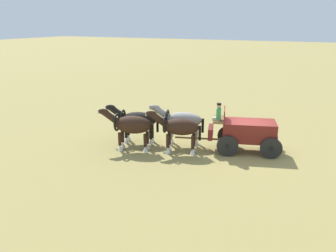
{
  "coord_description": "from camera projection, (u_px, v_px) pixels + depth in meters",
  "views": [
    {
      "loc": [
        -3.96,
        18.16,
        6.84
      ],
      "look_at": [
        4.26,
        1.12,
        1.2
      ],
      "focal_mm": 37.98,
      "sensor_mm": 36.0,
      "label": 1
    }
  ],
  "objects": [
    {
      "name": "draft_horse_rear_off",
      "position": [
        181.0,
        121.0,
        20.06
      ],
      "size": [
        3.02,
        1.42,
        2.27
      ],
      "color": "#9E998E",
      "rests_on": "ground"
    },
    {
      "name": "draft_horse_lead_near",
      "position": [
        131.0,
        125.0,
        19.23
      ],
      "size": [
        3.01,
        1.52,
        2.25
      ],
      "color": "#331E14",
      "rests_on": "ground"
    },
    {
      "name": "draft_horse_lead_off",
      "position": [
        136.0,
        120.0,
        20.48
      ],
      "size": [
        3.04,
        1.42,
        2.17
      ],
      "color": "black",
      "rests_on": "ground"
    },
    {
      "name": "show_wagon",
      "position": [
        246.0,
        131.0,
        18.97
      ],
      "size": [
        5.69,
        2.74,
        2.71
      ],
      "color": "maroon",
      "rests_on": "ground"
    },
    {
      "name": "ground_plane",
      "position": [
        247.0,
        152.0,
        19.28
      ],
      "size": [
        220.0,
        220.0,
        0.0
      ],
      "primitive_type": "plane",
      "color": "#9E8C4C"
    },
    {
      "name": "draft_horse_rear_near",
      "position": [
        178.0,
        128.0,
        18.84
      ],
      "size": [
        2.9,
        1.41,
        2.24
      ],
      "color": "#331E14",
      "rests_on": "ground"
    }
  ]
}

